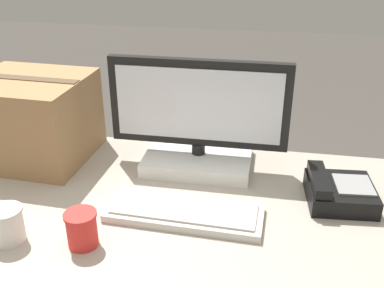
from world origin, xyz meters
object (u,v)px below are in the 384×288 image
object	(u,v)px
monitor	(198,127)
desk_phone	(338,191)
paper_cup_left	(8,225)
paper_cup_right	(82,229)
cardboard_box	(32,118)
keyboard	(184,213)

from	to	relation	value
monitor	desk_phone	xyz separation A→B (m)	(0.43, -0.14, -0.10)
monitor	paper_cup_left	world-z (taller)	monitor
paper_cup_left	paper_cup_right	xyz separation A→B (m)	(0.19, 0.02, -0.00)
cardboard_box	desk_phone	bearing A→B (deg)	-6.55
monitor	paper_cup_left	xyz separation A→B (m)	(-0.40, -0.48, -0.09)
monitor	cardboard_box	bearing A→B (deg)	-176.88
keyboard	paper_cup_right	bearing A→B (deg)	-142.59
desk_phone	monitor	bearing A→B (deg)	156.97
paper_cup_right	keyboard	bearing A→B (deg)	35.28
paper_cup_left	paper_cup_right	size ratio (longest dim) A/B	1.01
monitor	keyboard	bearing A→B (deg)	-87.85
paper_cup_right	cardboard_box	bearing A→B (deg)	128.85
monitor	keyboard	xyz separation A→B (m)	(0.01, -0.30, -0.12)
keyboard	paper_cup_left	bearing A→B (deg)	-154.73
paper_cup_left	paper_cup_right	world-z (taller)	same
desk_phone	cardboard_box	size ratio (longest dim) A/B	0.52
cardboard_box	keyboard	bearing A→B (deg)	-25.17
monitor	keyboard	distance (m)	0.32
paper_cup_right	cardboard_box	distance (m)	0.56
monitor	paper_cup_right	world-z (taller)	monitor
paper_cup_right	cardboard_box	size ratio (longest dim) A/B	0.24
paper_cup_left	monitor	bearing A→B (deg)	49.72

